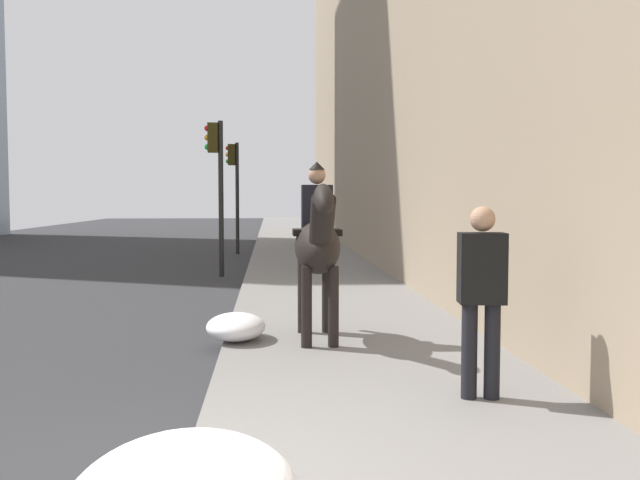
{
  "coord_description": "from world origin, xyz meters",
  "views": [
    {
      "loc": [
        -3.98,
        -0.59,
        1.89
      ],
      "look_at": [
        4.0,
        -1.17,
        1.4
      ],
      "focal_mm": 38.4,
      "sensor_mm": 36.0,
      "label": 1
    }
  ],
  "objects_px": {
    "pedestrian_greeting": "(482,289)",
    "traffic_light_far_curb": "(234,179)",
    "mounted_horse_near": "(318,243)",
    "traffic_light_near_curb": "(217,172)"
  },
  "relations": [
    {
      "from": "pedestrian_greeting",
      "to": "traffic_light_far_curb",
      "type": "relative_size",
      "value": 0.46
    },
    {
      "from": "mounted_horse_near",
      "to": "traffic_light_far_curb",
      "type": "height_order",
      "value": "traffic_light_far_curb"
    },
    {
      "from": "mounted_horse_near",
      "to": "traffic_light_near_curb",
      "type": "relative_size",
      "value": 0.6
    },
    {
      "from": "mounted_horse_near",
      "to": "pedestrian_greeting",
      "type": "bearing_deg",
      "value": 26.14
    },
    {
      "from": "mounted_horse_near",
      "to": "pedestrian_greeting",
      "type": "xyz_separation_m",
      "value": [
        -2.55,
        -1.27,
        -0.24
      ]
    },
    {
      "from": "traffic_light_far_curb",
      "to": "traffic_light_near_curb",
      "type": "bearing_deg",
      "value": 179.39
    },
    {
      "from": "mounted_horse_near",
      "to": "traffic_light_near_curb",
      "type": "height_order",
      "value": "traffic_light_near_curb"
    },
    {
      "from": "traffic_light_far_curb",
      "to": "mounted_horse_near",
      "type": "bearing_deg",
      "value": -173.13
    },
    {
      "from": "mounted_horse_near",
      "to": "traffic_light_far_curb",
      "type": "relative_size",
      "value": 0.6
    },
    {
      "from": "mounted_horse_near",
      "to": "traffic_light_near_curb",
      "type": "xyz_separation_m",
      "value": [
        8.09,
        1.85,
        1.17
      ]
    }
  ]
}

